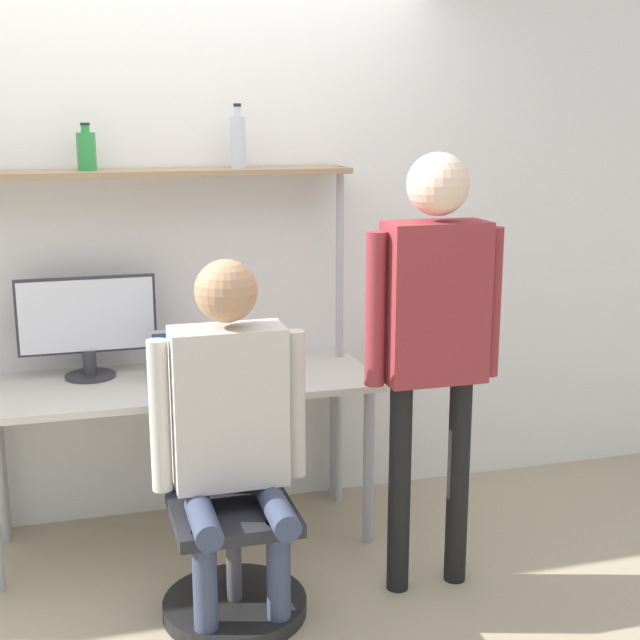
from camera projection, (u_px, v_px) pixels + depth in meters
ground_plane at (196, 573)px, 3.77m from camera, size 12.00×12.00×0.00m
wall_back at (166, 235)px, 4.12m from camera, size 8.00×0.06×2.70m
desk at (180, 398)px, 3.94m from camera, size 1.71×0.65×0.75m
shelf_unit at (169, 226)px, 3.94m from camera, size 1.62×0.26×1.66m
monitor at (87, 322)px, 3.92m from camera, size 0.60×0.22×0.45m
laptop at (190, 369)px, 3.86m from camera, size 0.35×0.23×0.23m
cell_phone at (248, 381)px, 3.89m from camera, size 0.07×0.15×0.01m
office_chair at (232, 544)px, 3.45m from camera, size 0.56×0.56×0.90m
person_seated at (230, 414)px, 3.29m from camera, size 0.59×0.48×1.39m
person_standing at (434, 317)px, 3.44m from camera, size 0.56×0.24×1.76m
bottle_green at (86, 150)px, 3.78m from camera, size 0.08×0.08×0.20m
bottle_clear at (238, 141)px, 3.94m from camera, size 0.07×0.07×0.28m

